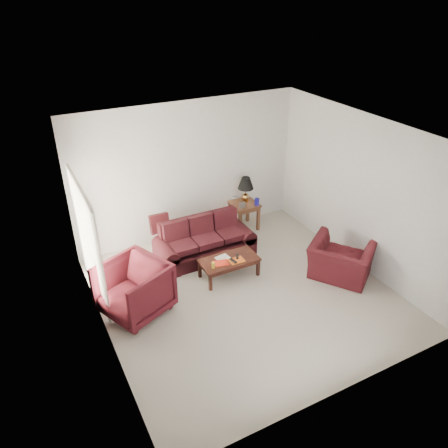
{
  "coord_description": "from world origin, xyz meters",
  "views": [
    {
      "loc": [
        -3.28,
        -5.47,
        5.05
      ],
      "look_at": [
        0.0,
        0.85,
        1.05
      ],
      "focal_mm": 35.0,
      "sensor_mm": 36.0,
      "label": 1
    }
  ],
  "objects_px": {
    "armchair_right": "(341,260)",
    "coffee_table": "(229,268)",
    "sofa": "(205,240)",
    "end_table": "(244,216)",
    "floor_lamp": "(86,235)",
    "armchair_left": "(134,289)"
  },
  "relations": [
    {
      "from": "end_table",
      "to": "armchair_right",
      "type": "height_order",
      "value": "armchair_right"
    },
    {
      "from": "sofa",
      "to": "armchair_left",
      "type": "distance_m",
      "value": 2.05
    },
    {
      "from": "sofa",
      "to": "coffee_table",
      "type": "distance_m",
      "value": 0.86
    },
    {
      "from": "armchair_left",
      "to": "floor_lamp",
      "type": "bearing_deg",
      "value": 170.32
    },
    {
      "from": "end_table",
      "to": "coffee_table",
      "type": "bearing_deg",
      "value": -128.23
    },
    {
      "from": "end_table",
      "to": "coffee_table",
      "type": "relative_size",
      "value": 0.57
    },
    {
      "from": "end_table",
      "to": "coffee_table",
      "type": "distance_m",
      "value": 1.94
    },
    {
      "from": "sofa",
      "to": "end_table",
      "type": "bearing_deg",
      "value": 23.7
    },
    {
      "from": "floor_lamp",
      "to": "coffee_table",
      "type": "height_order",
      "value": "floor_lamp"
    },
    {
      "from": "sofa",
      "to": "coffee_table",
      "type": "bearing_deg",
      "value": -85.97
    },
    {
      "from": "end_table",
      "to": "armchair_left",
      "type": "height_order",
      "value": "armchair_left"
    },
    {
      "from": "floor_lamp",
      "to": "armchair_left",
      "type": "relative_size",
      "value": 1.5
    },
    {
      "from": "coffee_table",
      "to": "sofa",
      "type": "bearing_deg",
      "value": 107.24
    },
    {
      "from": "floor_lamp",
      "to": "armchair_left",
      "type": "height_order",
      "value": "floor_lamp"
    },
    {
      "from": "armchair_right",
      "to": "coffee_table",
      "type": "xyz_separation_m",
      "value": [
        -1.89,
        0.99,
        -0.17
      ]
    },
    {
      "from": "sofa",
      "to": "armchair_left",
      "type": "relative_size",
      "value": 1.9
    },
    {
      "from": "end_table",
      "to": "floor_lamp",
      "type": "distance_m",
      "value": 3.55
    },
    {
      "from": "end_table",
      "to": "sofa",
      "type": "bearing_deg",
      "value": -151.97
    },
    {
      "from": "armchair_left",
      "to": "coffee_table",
      "type": "xyz_separation_m",
      "value": [
        1.92,
        0.17,
        -0.28
      ]
    },
    {
      "from": "floor_lamp",
      "to": "coffee_table",
      "type": "relative_size",
      "value": 1.41
    },
    {
      "from": "armchair_right",
      "to": "floor_lamp",
      "type": "bearing_deg",
      "value": 24.98
    },
    {
      "from": "sofa",
      "to": "armchair_right",
      "type": "bearing_deg",
      "value": -46.22
    }
  ]
}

